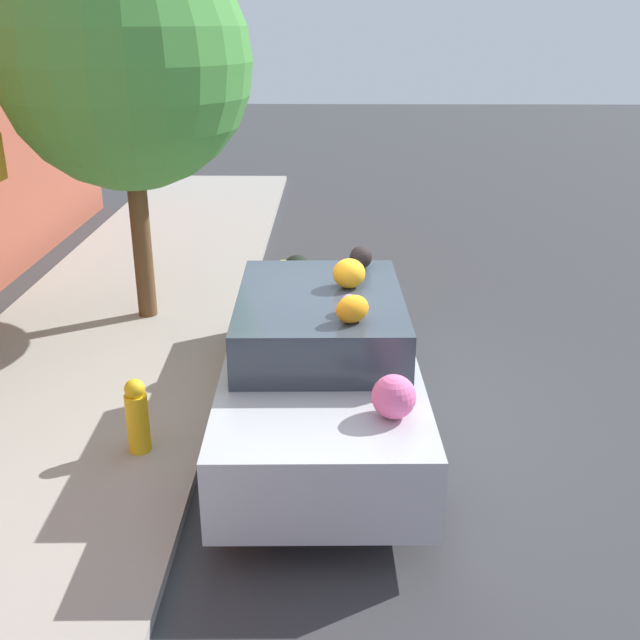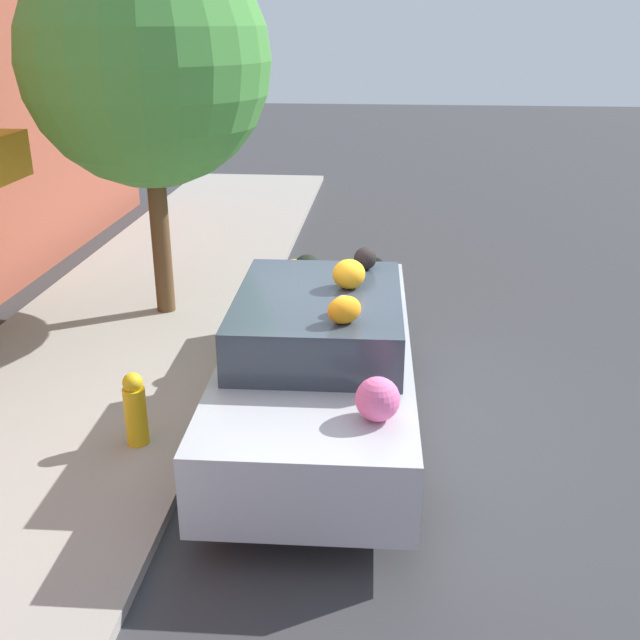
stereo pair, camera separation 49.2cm
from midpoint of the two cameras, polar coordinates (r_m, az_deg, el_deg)
ground_plane at (r=7.44m, az=2.35°, el=-7.86°), size 60.00×60.00×0.00m
sidewalk_curb at (r=7.99m, az=-17.48°, el=-6.29°), size 24.00×3.20×0.10m
street_tree at (r=9.47m, az=-11.58°, el=18.74°), size 2.97×2.97×4.63m
fire_hydrant at (r=6.89m, az=-11.92°, el=-6.69°), size 0.20×0.20×0.70m
art_car at (r=7.08m, az=2.00°, el=-2.73°), size 4.48×1.79×1.68m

